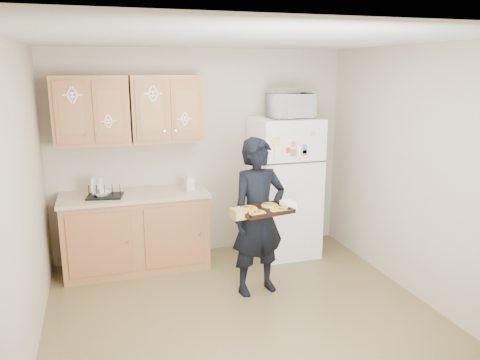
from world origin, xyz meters
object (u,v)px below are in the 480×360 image
at_px(refrigerator, 284,187).
at_px(microwave, 290,106).
at_px(baking_tray, 264,211).
at_px(person, 258,217).
at_px(dish_rack, 104,190).

height_order(refrigerator, microwave, microwave).
bearing_deg(microwave, baking_tray, -124.14).
xyz_separation_m(refrigerator, person, (-0.65, -0.91, -0.04)).
relative_size(person, microwave, 3.12).
bearing_deg(dish_rack, person, -31.61).
bearing_deg(microwave, refrigerator, 125.64).
height_order(baking_tray, microwave, microwave).
distance_m(person, dish_rack, 1.73).
distance_m(person, microwave, 1.51).
bearing_deg(person, refrigerator, 44.18).
relative_size(person, baking_tray, 3.34).
bearing_deg(microwave, person, -130.15).
bearing_deg(dish_rack, baking_tray, -40.29).
distance_m(person, baking_tray, 0.34).
bearing_deg(person, baking_tray, -110.21).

